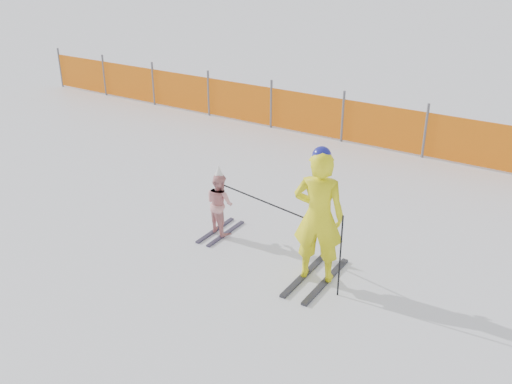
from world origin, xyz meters
TOP-DOWN VIEW (x-y plane):
  - ground at (0.00, 0.00)m, footprint 120.00×120.00m
  - adult at (1.22, 0.22)m, footprint 0.82×1.38m
  - child at (-0.79, 0.61)m, footprint 0.61×1.02m
  - ski_poles at (0.81, 0.25)m, footprint 2.35×0.60m
  - safety_fence at (-3.47, 5.95)m, footprint 15.19×0.06m

SIDE VIEW (x-z plane):
  - ground at x=0.00m, z-range 0.00..0.00m
  - safety_fence at x=-3.47m, z-range -0.07..1.18m
  - child at x=-0.79m, z-range -0.05..1.18m
  - ski_poles at x=0.81m, z-range 0.17..1.43m
  - adult at x=1.22m, z-range 0.00..2.07m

